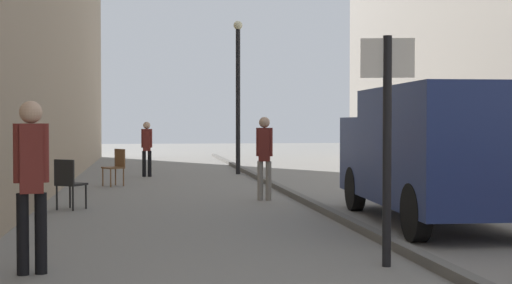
{
  "coord_description": "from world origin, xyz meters",
  "views": [
    {
      "loc": [
        -1.58,
        -2.42,
        1.64
      ],
      "look_at": [
        1.02,
        14.79,
        1.15
      ],
      "focal_mm": 51.41,
      "sensor_mm": 36.0,
      "label": 1
    }
  ],
  "objects_px": {
    "pedestrian_far_crossing": "(264,152)",
    "lamp_post": "(238,87)",
    "pedestrian_mid_block": "(31,174)",
    "street_sign_post": "(387,130)",
    "cafe_chair_near_window": "(116,165)",
    "pedestrian_main_foreground": "(147,145)",
    "delivery_van": "(435,150)",
    "cafe_chair_by_doorway": "(68,181)"
  },
  "relations": [
    {
      "from": "pedestrian_far_crossing",
      "to": "lamp_post",
      "type": "bearing_deg",
      "value": 102.6
    },
    {
      "from": "pedestrian_mid_block",
      "to": "lamp_post",
      "type": "distance_m",
      "value": 15.18
    },
    {
      "from": "pedestrian_mid_block",
      "to": "pedestrian_far_crossing",
      "type": "distance_m",
      "value": 7.8
    },
    {
      "from": "pedestrian_far_crossing",
      "to": "street_sign_post",
      "type": "distance_m",
      "value": 7.07
    },
    {
      "from": "pedestrian_mid_block",
      "to": "cafe_chair_near_window",
      "type": "bearing_deg",
      "value": 76.87
    },
    {
      "from": "pedestrian_main_foreground",
      "to": "delivery_van",
      "type": "relative_size",
      "value": 0.31
    },
    {
      "from": "pedestrian_main_foreground",
      "to": "cafe_chair_by_doorway",
      "type": "xyz_separation_m",
      "value": [
        -1.45,
        -8.06,
        -0.4
      ]
    },
    {
      "from": "pedestrian_mid_block",
      "to": "lamp_post",
      "type": "xyz_separation_m",
      "value": [
        4.05,
        14.54,
        1.65
      ]
    },
    {
      "from": "street_sign_post",
      "to": "pedestrian_main_foreground",
      "type": "bearing_deg",
      "value": -66.92
    },
    {
      "from": "pedestrian_main_foreground",
      "to": "pedestrian_far_crossing",
      "type": "xyz_separation_m",
      "value": [
        2.4,
        -6.98,
        0.06
      ]
    },
    {
      "from": "pedestrian_main_foreground",
      "to": "cafe_chair_near_window",
      "type": "relative_size",
      "value": 1.73
    },
    {
      "from": "pedestrian_main_foreground",
      "to": "street_sign_post",
      "type": "distance_m",
      "value": 14.29
    },
    {
      "from": "lamp_post",
      "to": "cafe_chair_by_doorway",
      "type": "distance_m",
      "value": 9.95
    },
    {
      "from": "pedestrian_main_foreground",
      "to": "lamp_post",
      "type": "height_order",
      "value": "lamp_post"
    },
    {
      "from": "street_sign_post",
      "to": "cafe_chair_near_window",
      "type": "bearing_deg",
      "value": -60.24
    },
    {
      "from": "delivery_van",
      "to": "cafe_chair_by_doorway",
      "type": "height_order",
      "value": "delivery_van"
    },
    {
      "from": "pedestrian_main_foreground",
      "to": "lamp_post",
      "type": "bearing_deg",
      "value": 19.97
    },
    {
      "from": "cafe_chair_by_doorway",
      "to": "cafe_chair_near_window",
      "type": "bearing_deg",
      "value": 116.03
    },
    {
      "from": "pedestrian_mid_block",
      "to": "cafe_chair_by_doorway",
      "type": "height_order",
      "value": "pedestrian_mid_block"
    },
    {
      "from": "delivery_van",
      "to": "lamp_post",
      "type": "bearing_deg",
      "value": 101.54
    },
    {
      "from": "delivery_van",
      "to": "cafe_chair_near_window",
      "type": "height_order",
      "value": "delivery_van"
    },
    {
      "from": "pedestrian_mid_block",
      "to": "cafe_chair_by_doorway",
      "type": "xyz_separation_m",
      "value": [
        -0.21,
        5.81,
        -0.53
      ]
    },
    {
      "from": "pedestrian_mid_block",
      "to": "cafe_chair_by_doorway",
      "type": "distance_m",
      "value": 5.84
    },
    {
      "from": "lamp_post",
      "to": "cafe_chair_by_doorway",
      "type": "xyz_separation_m",
      "value": [
        -4.27,
        -8.73,
        -2.18
      ]
    },
    {
      "from": "street_sign_post",
      "to": "cafe_chair_by_doorway",
      "type": "xyz_separation_m",
      "value": [
        -4.11,
        5.97,
        -1.0
      ]
    },
    {
      "from": "pedestrian_mid_block",
      "to": "pedestrian_far_crossing",
      "type": "relative_size",
      "value": 1.07
    },
    {
      "from": "street_sign_post",
      "to": "lamp_post",
      "type": "distance_m",
      "value": 14.74
    },
    {
      "from": "delivery_van",
      "to": "cafe_chair_by_doorway",
      "type": "bearing_deg",
      "value": 158.54
    },
    {
      "from": "lamp_post",
      "to": "delivery_van",
      "type": "bearing_deg",
      "value": -81.32
    },
    {
      "from": "cafe_chair_near_window",
      "to": "cafe_chair_by_doorway",
      "type": "distance_m",
      "value": 5.03
    },
    {
      "from": "cafe_chair_near_window",
      "to": "pedestrian_mid_block",
      "type": "bearing_deg",
      "value": 143.26
    },
    {
      "from": "pedestrian_main_foreground",
      "to": "pedestrian_mid_block",
      "type": "xyz_separation_m",
      "value": [
        -1.24,
        -13.87,
        0.13
      ]
    },
    {
      "from": "lamp_post",
      "to": "cafe_chair_near_window",
      "type": "height_order",
      "value": "lamp_post"
    },
    {
      "from": "delivery_van",
      "to": "cafe_chair_near_window",
      "type": "xyz_separation_m",
      "value": [
        -5.34,
        7.7,
        -0.63
      ]
    },
    {
      "from": "cafe_chair_near_window",
      "to": "cafe_chair_by_doorway",
      "type": "relative_size",
      "value": 1.0
    },
    {
      "from": "pedestrian_mid_block",
      "to": "delivery_van",
      "type": "height_order",
      "value": "delivery_van"
    },
    {
      "from": "street_sign_post",
      "to": "cafe_chair_near_window",
      "type": "relative_size",
      "value": 2.77
    },
    {
      "from": "pedestrian_mid_block",
      "to": "street_sign_post",
      "type": "height_order",
      "value": "street_sign_post"
    },
    {
      "from": "pedestrian_main_foreground",
      "to": "lamp_post",
      "type": "xyz_separation_m",
      "value": [
        2.81,
        0.67,
        1.78
      ]
    },
    {
      "from": "pedestrian_far_crossing",
      "to": "street_sign_post",
      "type": "xyz_separation_m",
      "value": [
        0.25,
        -7.05,
        0.54
      ]
    },
    {
      "from": "pedestrian_mid_block",
      "to": "delivery_van",
      "type": "bearing_deg",
      "value": 17.39
    },
    {
      "from": "pedestrian_far_crossing",
      "to": "street_sign_post",
      "type": "relative_size",
      "value": 0.67
    }
  ]
}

